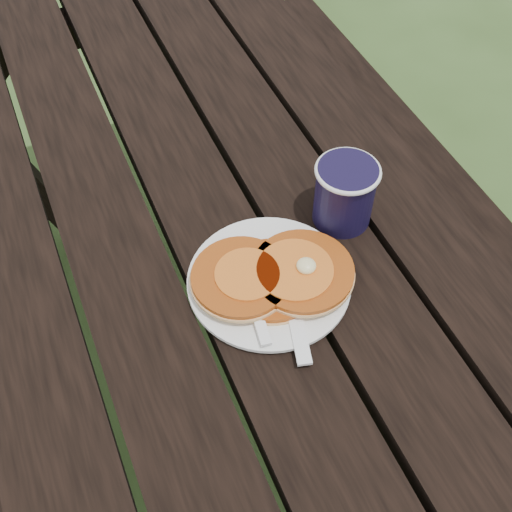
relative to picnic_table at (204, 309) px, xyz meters
name	(u,v)px	position (x,y,z in m)	size (l,w,h in m)	color
ground	(214,387)	(0.00, 0.00, -0.37)	(60.00, 60.00, 0.00)	#334B20
picnic_table	(204,309)	(0.00, 0.00, 0.00)	(1.36, 1.80, 0.75)	black
plate	(269,281)	(0.04, -0.24, 0.39)	(0.23, 0.23, 0.01)	white
pancake_stack	(274,276)	(0.04, -0.25, 0.41)	(0.23, 0.17, 0.04)	#B44F14
knife	(293,307)	(0.05, -0.30, 0.39)	(0.02, 0.18, 0.01)	white
fork	(256,311)	(0.00, -0.29, 0.40)	(0.03, 0.16, 0.01)	white
coffee_cup	(345,191)	(0.19, -0.17, 0.44)	(0.10, 0.10, 0.11)	black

